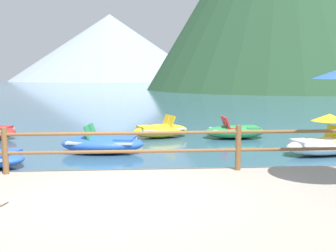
{
  "coord_description": "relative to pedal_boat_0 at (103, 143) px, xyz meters",
  "views": [
    {
      "loc": [
        0.31,
        -6.56,
        2.4
      ],
      "look_at": [
        1.16,
        5.0,
        0.9
      ],
      "focal_mm": 42.73,
      "sensor_mm": 36.0,
      "label": 1
    }
  ],
  "objects": [
    {
      "name": "pedal_boat_4",
      "position": [
        4.75,
        2.51,
        -0.03
      ],
      "size": [
        2.31,
        1.28,
        0.83
      ],
      "color": "green",
      "rests_on": "ground"
    },
    {
      "name": "ground_plane",
      "position": [
        0.8,
        34.3,
        -0.29
      ],
      "size": [
        200.0,
        200.0,
        0.0
      ],
      "primitive_type": "plane",
      "color": "#38607A"
    },
    {
      "name": "pedal_boat_7",
      "position": [
        1.93,
        2.9,
        -0.02
      ],
      "size": [
        2.45,
        1.8,
        0.85
      ],
      "color": "yellow",
      "rests_on": "ground"
    },
    {
      "name": "pedal_boat_2",
      "position": [
        6.67,
        -0.83,
        0.1
      ],
      "size": [
        2.72,
        1.63,
        1.24
      ],
      "color": "white",
      "rests_on": "ground"
    },
    {
      "name": "pedal_boat_0",
      "position": [
        0.0,
        0.0,
        0.0
      ],
      "size": [
        2.72,
        1.68,
        0.87
      ],
      "color": "blue",
      "rests_on": "ground"
    },
    {
      "name": "distant_peak",
      "position": [
        -9.47,
        141.77,
        12.05
      ],
      "size": [
        73.37,
        73.37,
        24.68
      ],
      "primitive_type": "cone",
      "color": "#93A3B7",
      "rests_on": "ground"
    },
    {
      "name": "dock_railing",
      "position": [
        0.8,
        -4.15,
        0.69
      ],
      "size": [
        23.92,
        0.12,
        0.95
      ],
      "color": "brown",
      "rests_on": "promenade_dock"
    }
  ]
}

